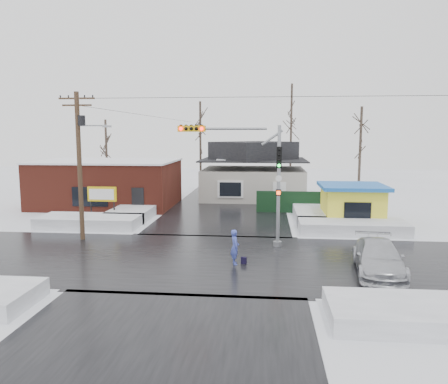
# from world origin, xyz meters

# --- Properties ---
(ground) EXTENTS (120.00, 120.00, 0.00)m
(ground) POSITION_xyz_m (0.00, 0.00, 0.00)
(ground) COLOR white
(ground) RESTS_ON ground
(road_ns) EXTENTS (10.00, 120.00, 0.02)m
(road_ns) POSITION_xyz_m (0.00, 0.00, 0.01)
(road_ns) COLOR black
(road_ns) RESTS_ON ground
(road_ew) EXTENTS (120.00, 10.00, 0.02)m
(road_ew) POSITION_xyz_m (0.00, 0.00, 0.01)
(road_ew) COLOR black
(road_ew) RESTS_ON ground
(snowbank_nw) EXTENTS (7.00, 3.00, 0.80)m
(snowbank_nw) POSITION_xyz_m (-9.00, 7.00, 0.40)
(snowbank_nw) COLOR white
(snowbank_nw) RESTS_ON ground
(snowbank_ne) EXTENTS (7.00, 3.00, 0.80)m
(snowbank_ne) POSITION_xyz_m (9.00, 7.00, 0.40)
(snowbank_ne) COLOR white
(snowbank_ne) RESTS_ON ground
(snowbank_se) EXTENTS (7.00, 3.00, 0.70)m
(snowbank_se) POSITION_xyz_m (9.00, -7.00, 0.35)
(snowbank_se) COLOR white
(snowbank_se) RESTS_ON ground
(snowbank_nside_w) EXTENTS (3.00, 8.00, 0.80)m
(snowbank_nside_w) POSITION_xyz_m (-7.00, 12.00, 0.40)
(snowbank_nside_w) COLOR white
(snowbank_nside_w) RESTS_ON ground
(snowbank_nside_e) EXTENTS (3.00, 8.00, 0.80)m
(snowbank_nside_e) POSITION_xyz_m (7.00, 12.00, 0.40)
(snowbank_nside_e) COLOR white
(snowbank_nside_e) RESTS_ON ground
(traffic_signal) EXTENTS (6.05, 0.68, 7.00)m
(traffic_signal) POSITION_xyz_m (2.43, 2.97, 4.54)
(traffic_signal) COLOR gray
(traffic_signal) RESTS_ON ground
(utility_pole) EXTENTS (3.15, 0.44, 9.00)m
(utility_pole) POSITION_xyz_m (-7.93, 3.50, 5.11)
(utility_pole) COLOR #382619
(utility_pole) RESTS_ON ground
(brick_building) EXTENTS (12.20, 8.20, 4.12)m
(brick_building) POSITION_xyz_m (-11.00, 15.99, 2.08)
(brick_building) COLOR maroon
(brick_building) RESTS_ON ground
(marquee_sign) EXTENTS (2.20, 0.21, 2.55)m
(marquee_sign) POSITION_xyz_m (-9.00, 9.49, 1.92)
(marquee_sign) COLOR black
(marquee_sign) RESTS_ON ground
(house) EXTENTS (10.40, 8.40, 5.76)m
(house) POSITION_xyz_m (2.00, 22.00, 2.62)
(house) COLOR #B7B0A5
(house) RESTS_ON ground
(kiosk) EXTENTS (4.60, 4.60, 2.88)m
(kiosk) POSITION_xyz_m (9.50, 9.99, 1.46)
(kiosk) COLOR yellow
(kiosk) RESTS_ON ground
(fence) EXTENTS (8.00, 0.12, 1.80)m
(fence) POSITION_xyz_m (6.50, 14.00, 0.90)
(fence) COLOR black
(fence) RESTS_ON ground
(tree_far_left) EXTENTS (3.00, 3.00, 10.00)m
(tree_far_left) POSITION_xyz_m (-4.00, 26.00, 7.95)
(tree_far_left) COLOR #332821
(tree_far_left) RESTS_ON ground
(tree_far_mid) EXTENTS (3.00, 3.00, 12.00)m
(tree_far_mid) POSITION_xyz_m (6.00, 28.00, 9.54)
(tree_far_mid) COLOR #332821
(tree_far_mid) RESTS_ON ground
(tree_far_right) EXTENTS (3.00, 3.00, 9.00)m
(tree_far_right) POSITION_xyz_m (12.00, 20.00, 7.16)
(tree_far_right) COLOR #332821
(tree_far_right) RESTS_ON ground
(tree_far_west) EXTENTS (3.00, 3.00, 8.00)m
(tree_far_west) POSITION_xyz_m (-14.00, 24.00, 6.36)
(tree_far_west) COLOR #332821
(tree_far_west) RESTS_ON ground
(pedestrian) EXTENTS (0.57, 0.73, 1.76)m
(pedestrian) POSITION_xyz_m (1.77, -0.74, 0.88)
(pedestrian) COLOR #4453BF
(pedestrian) RESTS_ON ground
(car) EXTENTS (2.67, 5.37, 1.50)m
(car) POSITION_xyz_m (8.58, -1.55, 0.75)
(car) COLOR silver
(car) RESTS_ON ground
(shopping_bag) EXTENTS (0.30, 0.19, 0.35)m
(shopping_bag) POSITION_xyz_m (2.22, -0.68, 0.17)
(shopping_bag) COLOR black
(shopping_bag) RESTS_ON ground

